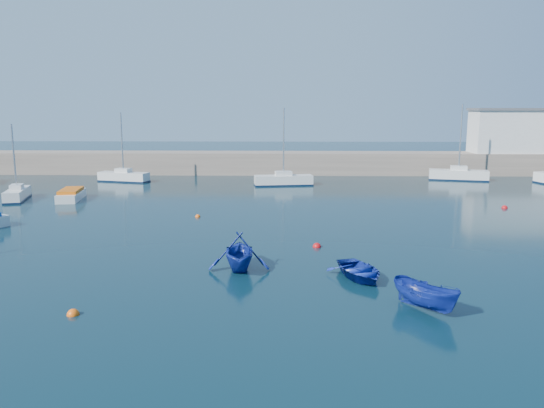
{
  "coord_description": "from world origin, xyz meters",
  "views": [
    {
      "loc": [
        2.49,
        -18.43,
        7.82
      ],
      "look_at": [
        1.67,
        16.05,
        1.6
      ],
      "focal_mm": 35.0,
      "sensor_mm": 36.0,
      "label": 1
    }
  ],
  "objects_px": {
    "harbor_office": "(515,132)",
    "dinghy_center": "(359,271)",
    "dinghy_left": "(239,251)",
    "sailboat_5": "(124,176)",
    "sailboat_6": "(283,180)",
    "sailboat_7": "(458,174)",
    "motorboat_2": "(71,195)",
    "dinghy_right": "(426,296)",
    "sailboat_3": "(17,194)"
  },
  "relations": [
    {
      "from": "harbor_office",
      "to": "dinghy_center",
      "type": "xyz_separation_m",
      "value": [
        -23.99,
        -40.56,
        -4.75
      ]
    },
    {
      "from": "dinghy_center",
      "to": "dinghy_left",
      "type": "xyz_separation_m",
      "value": [
        -5.74,
        1.23,
        0.57
      ]
    },
    {
      "from": "dinghy_left",
      "to": "sailboat_5",
      "type": "bearing_deg",
      "value": 111.5
    },
    {
      "from": "dinghy_center",
      "to": "dinghy_left",
      "type": "bearing_deg",
      "value": 150.78
    },
    {
      "from": "sailboat_5",
      "to": "sailboat_6",
      "type": "height_order",
      "value": "sailboat_6"
    },
    {
      "from": "harbor_office",
      "to": "sailboat_7",
      "type": "xyz_separation_m",
      "value": [
        -8.24,
        -5.63,
        -4.47
      ]
    },
    {
      "from": "harbor_office",
      "to": "sailboat_7",
      "type": "bearing_deg",
      "value": -145.65
    },
    {
      "from": "sailboat_6",
      "to": "motorboat_2",
      "type": "bearing_deg",
      "value": 107.54
    },
    {
      "from": "sailboat_5",
      "to": "dinghy_right",
      "type": "height_order",
      "value": "sailboat_5"
    },
    {
      "from": "sailboat_6",
      "to": "dinghy_right",
      "type": "xyz_separation_m",
      "value": [
        5.66,
        -34.41,
        0.01
      ]
    },
    {
      "from": "sailboat_5",
      "to": "sailboat_6",
      "type": "distance_m",
      "value": 17.55
    },
    {
      "from": "sailboat_5",
      "to": "dinghy_right",
      "type": "bearing_deg",
      "value": -133.06
    },
    {
      "from": "sailboat_6",
      "to": "dinghy_left",
      "type": "height_order",
      "value": "sailboat_6"
    },
    {
      "from": "sailboat_3",
      "to": "dinghy_center",
      "type": "bearing_deg",
      "value": -53.08
    },
    {
      "from": "dinghy_center",
      "to": "sailboat_3",
      "type": "bearing_deg",
      "value": 124.79
    },
    {
      "from": "sailboat_3",
      "to": "motorboat_2",
      "type": "relative_size",
      "value": 1.35
    },
    {
      "from": "sailboat_7",
      "to": "dinghy_center",
      "type": "xyz_separation_m",
      "value": [
        -15.75,
        -34.93,
        -0.28
      ]
    },
    {
      "from": "sailboat_5",
      "to": "sailboat_7",
      "type": "height_order",
      "value": "sailboat_7"
    },
    {
      "from": "harbor_office",
      "to": "sailboat_6",
      "type": "xyz_separation_m",
      "value": [
        -27.62,
        -10.13,
        -4.52
      ]
    },
    {
      "from": "sailboat_5",
      "to": "dinghy_right",
      "type": "distance_m",
      "value": 43.46
    },
    {
      "from": "sailboat_6",
      "to": "dinghy_left",
      "type": "relative_size",
      "value": 2.26
    },
    {
      "from": "sailboat_3",
      "to": "sailboat_6",
      "type": "distance_m",
      "value": 24.97
    },
    {
      "from": "sailboat_7",
      "to": "dinghy_center",
      "type": "height_order",
      "value": "sailboat_7"
    },
    {
      "from": "sailboat_5",
      "to": "dinghy_center",
      "type": "relative_size",
      "value": 2.18
    },
    {
      "from": "sailboat_5",
      "to": "sailboat_3",
      "type": "bearing_deg",
      "value": 169.25
    },
    {
      "from": "sailboat_6",
      "to": "dinghy_center",
      "type": "height_order",
      "value": "sailboat_6"
    },
    {
      "from": "sailboat_3",
      "to": "dinghy_left",
      "type": "height_order",
      "value": "sailboat_3"
    },
    {
      "from": "motorboat_2",
      "to": "dinghy_center",
      "type": "bearing_deg",
      "value": -53.17
    },
    {
      "from": "dinghy_right",
      "to": "dinghy_left",
      "type": "bearing_deg",
      "value": 107.84
    },
    {
      "from": "sailboat_7",
      "to": "dinghy_left",
      "type": "distance_m",
      "value": 39.97
    },
    {
      "from": "dinghy_center",
      "to": "dinghy_right",
      "type": "distance_m",
      "value": 4.47
    },
    {
      "from": "sailboat_5",
      "to": "dinghy_center",
      "type": "xyz_separation_m",
      "value": [
        21.01,
        -32.87,
        -0.22
      ]
    },
    {
      "from": "harbor_office",
      "to": "dinghy_left",
      "type": "xyz_separation_m",
      "value": [
        -29.72,
        -39.33,
        -4.18
      ]
    },
    {
      "from": "motorboat_2",
      "to": "dinghy_right",
      "type": "relative_size",
      "value": 1.59
    },
    {
      "from": "sailboat_6",
      "to": "motorboat_2",
      "type": "xyz_separation_m",
      "value": [
        -18.47,
        -9.24,
        -0.13
      ]
    },
    {
      "from": "dinghy_left",
      "to": "sailboat_3",
      "type": "bearing_deg",
      "value": 132.5
    },
    {
      "from": "sailboat_5",
      "to": "sailboat_7",
      "type": "relative_size",
      "value": 0.89
    },
    {
      "from": "sailboat_3",
      "to": "sailboat_7",
      "type": "distance_m",
      "value": 44.72
    },
    {
      "from": "sailboat_5",
      "to": "dinghy_center",
      "type": "distance_m",
      "value": 39.02
    },
    {
      "from": "dinghy_center",
      "to": "motorboat_2",
      "type": "bearing_deg",
      "value": 119.11
    },
    {
      "from": "motorboat_2",
      "to": "sailboat_6",
      "type": "bearing_deg",
      "value": 17.19
    },
    {
      "from": "motorboat_2",
      "to": "dinghy_center",
      "type": "xyz_separation_m",
      "value": [
        22.1,
        -21.19,
        -0.1
      ]
    },
    {
      "from": "sailboat_3",
      "to": "dinghy_left",
      "type": "distance_m",
      "value": 28.82
    },
    {
      "from": "sailboat_3",
      "to": "sailboat_6",
      "type": "bearing_deg",
      "value": 7.3
    },
    {
      "from": "sailboat_5",
      "to": "dinghy_left",
      "type": "height_order",
      "value": "sailboat_5"
    },
    {
      "from": "sailboat_5",
      "to": "sailboat_6",
      "type": "bearing_deg",
      "value": -83.09
    },
    {
      "from": "dinghy_left",
      "to": "dinghy_right",
      "type": "relative_size",
      "value": 1.15
    },
    {
      "from": "harbor_office",
      "to": "sailboat_7",
      "type": "height_order",
      "value": "sailboat_7"
    },
    {
      "from": "motorboat_2",
      "to": "sailboat_7",
      "type": "bearing_deg",
      "value": 10.58
    },
    {
      "from": "sailboat_3",
      "to": "dinghy_center",
      "type": "relative_size",
      "value": 1.92
    }
  ]
}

